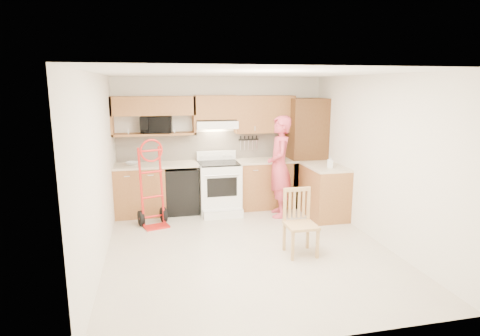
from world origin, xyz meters
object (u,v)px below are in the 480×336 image
object	(u,v)px
dining_chair	(301,223)
hand_truck	(153,188)
microwave	(156,125)
range	(220,183)
person	(279,167)

from	to	relation	value
dining_chair	hand_truck	bearing A→B (deg)	140.58
microwave	hand_truck	world-z (taller)	microwave
microwave	hand_truck	distance (m)	1.27
range	dining_chair	bearing A→B (deg)	-69.96
person	hand_truck	world-z (taller)	person
microwave	hand_truck	size ratio (longest dim) A/B	0.41
range	person	distance (m)	1.16
range	dining_chair	size ratio (longest dim) A/B	1.20
hand_truck	dining_chair	xyz separation A→B (m)	(2.00, -1.64, -0.21)
microwave	range	distance (m)	1.58
person	range	bearing A→B (deg)	-103.00
microwave	range	bearing A→B (deg)	-9.19
range	person	xyz separation A→B (m)	(1.02, -0.43, 0.36)
microwave	person	bearing A→B (deg)	-12.89
microwave	dining_chair	world-z (taller)	microwave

